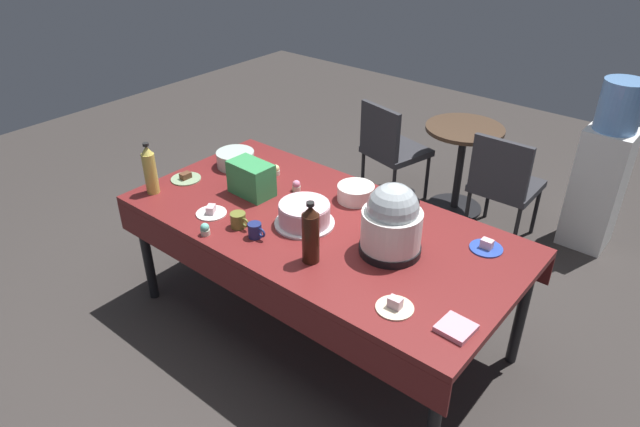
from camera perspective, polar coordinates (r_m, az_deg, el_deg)
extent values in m
plane|color=#383330|center=(3.55, 0.00, -11.16)|extent=(9.00, 9.00, 0.00)
cube|color=maroon|center=(3.11, 0.00, -1.11)|extent=(2.20, 1.10, 0.04)
cylinder|color=black|center=(3.71, -17.04, -3.62)|extent=(0.06, 0.06, 0.71)
cylinder|color=black|center=(2.64, 11.35, -19.99)|extent=(0.06, 0.06, 0.71)
cylinder|color=black|center=(4.20, -6.68, 1.88)|extent=(0.06, 0.06, 0.71)
cylinder|color=black|center=(3.28, 19.59, -9.28)|extent=(0.06, 0.06, 0.71)
cube|color=maroon|center=(2.85, -7.06, -7.48)|extent=(2.20, 0.01, 0.18)
cube|color=maroon|center=(3.54, 5.63, 0.99)|extent=(2.20, 0.01, 0.18)
cylinder|color=silver|center=(3.07, -1.57, -0.96)|extent=(0.33, 0.33, 0.01)
cylinder|color=beige|center=(3.04, -1.58, -0.02)|extent=(0.28, 0.28, 0.11)
cylinder|color=silver|center=(3.01, -1.60, 0.91)|extent=(0.27, 0.27, 0.01)
cylinder|color=black|center=(2.86, 7.04, -3.47)|extent=(0.31, 0.31, 0.04)
cylinder|color=white|center=(2.80, 7.19, -1.52)|extent=(0.30, 0.30, 0.19)
sphere|color=#B2BCC1|center=(2.74, 7.34, 0.49)|extent=(0.26, 0.26, 0.26)
cylinder|color=#B2C6BC|center=(3.72, -8.48, 5.45)|extent=(0.24, 0.24, 0.10)
cylinder|color=silver|center=(3.28, 3.62, 2.09)|extent=(0.22, 0.22, 0.09)
cylinder|color=#8CA87F|center=(3.62, -13.31, 3.41)|extent=(0.18, 0.18, 0.01)
cube|color=brown|center=(3.61, -13.36, 3.72)|extent=(0.05, 0.07, 0.04)
cylinder|color=beige|center=(2.53, 7.51, -9.37)|extent=(0.17, 0.17, 0.01)
cube|color=beige|center=(2.51, 7.55, -8.87)|extent=(0.06, 0.04, 0.05)
cylinder|color=#2D4CB2|center=(2.99, 16.34, -3.37)|extent=(0.17, 0.17, 0.01)
cube|color=beige|center=(2.98, 16.42, -2.93)|extent=(0.06, 0.04, 0.05)
cylinder|color=white|center=(3.22, -10.85, 0.03)|extent=(0.17, 0.17, 0.01)
cube|color=beige|center=(3.21, -10.90, 0.42)|extent=(0.07, 0.07, 0.04)
cylinder|color=beige|center=(3.40, -2.38, 2.55)|extent=(0.05, 0.05, 0.03)
sphere|color=pink|center=(3.38, -2.39, 2.98)|extent=(0.05, 0.05, 0.05)
cylinder|color=beige|center=(3.04, -11.44, -1.84)|extent=(0.05, 0.05, 0.03)
sphere|color=#6BC6B2|center=(3.02, -11.50, -1.38)|extent=(0.05, 0.05, 0.05)
cylinder|color=beige|center=(3.59, -4.46, 4.13)|extent=(0.05, 0.05, 0.03)
sphere|color=beige|center=(3.58, -4.48, 4.54)|extent=(0.05, 0.05, 0.05)
cylinder|color=gold|center=(3.47, -16.66, 3.88)|extent=(0.08, 0.08, 0.25)
cone|color=gold|center=(3.41, -17.03, 6.12)|extent=(0.07, 0.07, 0.05)
cylinder|color=black|center=(3.39, -17.12, 6.64)|extent=(0.03, 0.03, 0.02)
cylinder|color=#33190F|center=(2.72, -0.94, -2.49)|extent=(0.09, 0.09, 0.26)
cone|color=#33190F|center=(2.64, -0.97, 0.33)|extent=(0.08, 0.08, 0.05)
cylinder|color=black|center=(2.62, -0.98, 0.97)|extent=(0.04, 0.04, 0.02)
cylinder|color=olive|center=(3.06, -8.22, -0.66)|extent=(0.08, 0.08, 0.08)
torus|color=olive|center=(3.02, -7.53, -0.93)|extent=(0.05, 0.01, 0.05)
cylinder|color=black|center=(3.25, 8.68, 1.49)|extent=(0.09, 0.09, 0.10)
torus|color=black|center=(3.22, 9.52, 1.26)|extent=(0.06, 0.01, 0.06)
cylinder|color=navy|center=(2.96, -6.56, -1.69)|extent=(0.07, 0.07, 0.08)
torus|color=navy|center=(2.93, -5.91, -1.95)|extent=(0.05, 0.01, 0.05)
cube|color=#338C4C|center=(3.34, -6.91, 3.51)|extent=(0.27, 0.17, 0.20)
cube|color=pink|center=(2.46, 13.50, -11.11)|extent=(0.15, 0.15, 0.02)
cube|color=#333338|center=(4.73, 7.69, 6.24)|extent=(0.53, 0.53, 0.05)
cube|color=#333338|center=(4.51, 6.02, 8.23)|extent=(0.42, 0.14, 0.40)
cylinder|color=black|center=(4.83, 10.69, 3.56)|extent=(0.04, 0.04, 0.40)
cylinder|color=black|center=(5.07, 7.61, 5.17)|extent=(0.04, 0.04, 0.40)
cylinder|color=black|center=(4.59, 7.39, 2.30)|extent=(0.04, 0.04, 0.40)
cylinder|color=black|center=(4.83, 4.32, 4.04)|extent=(0.04, 0.04, 0.40)
cube|color=#333338|center=(4.36, 18.22, 2.67)|extent=(0.45, 0.45, 0.05)
cube|color=#333338|center=(4.09, 17.64, 4.43)|extent=(0.42, 0.05, 0.40)
cylinder|color=black|center=(4.58, 20.84, 0.31)|extent=(0.03, 0.03, 0.40)
cylinder|color=black|center=(4.68, 16.55, 1.80)|extent=(0.03, 0.03, 0.40)
cylinder|color=black|center=(4.26, 19.07, -1.71)|extent=(0.03, 0.03, 0.40)
cylinder|color=black|center=(4.37, 14.51, -0.07)|extent=(0.03, 0.03, 0.40)
cylinder|color=#473323|center=(4.53, 14.35, 8.25)|extent=(0.60, 0.60, 0.03)
cylinder|color=black|center=(4.67, 13.80, 4.29)|extent=(0.06, 0.06, 0.67)
cylinder|color=black|center=(4.83, 13.30, 0.63)|extent=(0.44, 0.44, 0.02)
cube|color=silver|center=(4.51, 26.06, 2.27)|extent=(0.32, 0.32, 0.90)
cylinder|color=#6699D8|center=(4.28, 27.96, 9.55)|extent=(0.28, 0.28, 0.34)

